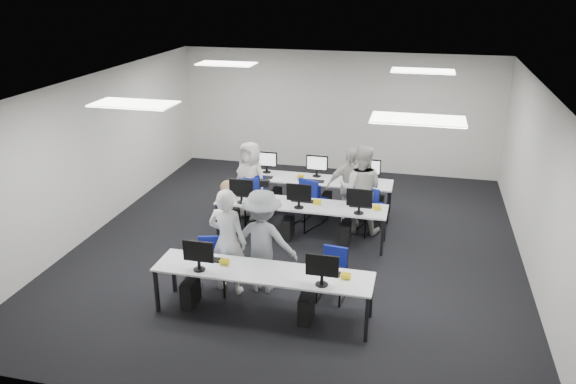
% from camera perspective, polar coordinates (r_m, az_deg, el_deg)
% --- Properties ---
extents(room, '(9.00, 9.02, 3.00)m').
position_cam_1_polar(room, '(10.00, 1.11, 2.42)').
color(room, black).
rests_on(room, ground).
extents(ceiling_panels, '(5.20, 4.60, 0.02)m').
position_cam_1_polar(ceiling_panels, '(9.62, 1.18, 10.82)').
color(ceiling_panels, white).
rests_on(ceiling_panels, room).
extents(desk_front, '(3.20, 0.70, 0.73)m').
position_cam_1_polar(desk_front, '(8.20, -2.59, -8.32)').
color(desk_front, silver).
rests_on(desk_front, ground).
extents(desk_mid, '(3.20, 0.70, 0.73)m').
position_cam_1_polar(desk_mid, '(10.47, 1.32, -1.48)').
color(desk_mid, silver).
rests_on(desk_mid, ground).
extents(desk_back, '(3.20, 0.70, 0.73)m').
position_cam_1_polar(desk_back, '(11.75, 2.77, 1.09)').
color(desk_back, silver).
rests_on(desk_back, ground).
extents(equipment_front, '(2.51, 0.41, 1.19)m').
position_cam_1_polar(equipment_front, '(8.40, -3.87, -10.13)').
color(equipment_front, '#0D3BB3').
rests_on(equipment_front, desk_front).
extents(equipment_mid, '(2.91, 0.41, 1.19)m').
position_cam_1_polar(equipment_mid, '(10.62, 0.27, -3.03)').
color(equipment_mid, white).
rests_on(equipment_mid, desk_mid).
extents(equipment_back, '(2.91, 0.41, 1.19)m').
position_cam_1_polar(equipment_back, '(11.85, 3.67, -0.42)').
color(equipment_back, white).
rests_on(equipment_back, desk_back).
extents(chair_0, '(0.55, 0.57, 0.88)m').
position_cam_1_polar(chair_0, '(9.04, -7.69, -8.42)').
color(chair_0, navy).
rests_on(chair_0, ground).
extents(chair_1, '(0.44, 0.48, 0.82)m').
position_cam_1_polar(chair_1, '(8.82, 4.47, -9.25)').
color(chair_1, navy).
rests_on(chair_1, ground).
extents(chair_2, '(0.58, 0.61, 0.94)m').
position_cam_1_polar(chair_2, '(11.36, -3.30, -1.74)').
color(chair_2, navy).
rests_on(chair_2, ground).
extents(chair_3, '(0.61, 0.64, 0.94)m').
position_cam_1_polar(chair_3, '(11.15, 1.51, -2.16)').
color(chair_3, navy).
rests_on(chair_3, ground).
extents(chair_4, '(0.45, 0.49, 0.88)m').
position_cam_1_polar(chair_4, '(10.98, 7.02, -2.81)').
color(chair_4, navy).
rests_on(chair_4, ground).
extents(chair_5, '(0.59, 0.61, 0.92)m').
position_cam_1_polar(chair_5, '(11.63, -4.00, -1.21)').
color(chair_5, navy).
rests_on(chair_5, ground).
extents(chair_6, '(0.52, 0.55, 0.85)m').
position_cam_1_polar(chair_6, '(11.46, 2.76, -1.66)').
color(chair_6, navy).
rests_on(chair_6, ground).
extents(chair_7, '(0.57, 0.60, 0.92)m').
position_cam_1_polar(chair_7, '(11.20, 8.41, -2.33)').
color(chair_7, navy).
rests_on(chair_7, ground).
extents(handbag, '(0.39, 0.27, 0.30)m').
position_cam_1_polar(handbag, '(10.88, -6.01, 0.44)').
color(handbag, '#92744B').
rests_on(handbag, desk_mid).
extents(student_0, '(0.69, 0.51, 1.73)m').
position_cam_1_polar(student_0, '(8.78, -6.15, -4.97)').
color(student_0, beige).
rests_on(student_0, ground).
extents(student_1, '(0.87, 0.69, 1.75)m').
position_cam_1_polar(student_1, '(10.87, 7.38, 0.32)').
color(student_1, beige).
rests_on(student_1, ground).
extents(student_2, '(0.92, 0.77, 1.60)m').
position_cam_1_polar(student_2, '(11.50, -3.83, 1.24)').
color(student_2, beige).
rests_on(student_2, ground).
extents(student_3, '(1.01, 0.69, 1.59)m').
position_cam_1_polar(student_3, '(11.17, 6.28, 0.53)').
color(student_3, beige).
rests_on(student_3, ground).
extents(photographer, '(1.10, 0.64, 1.69)m').
position_cam_1_polar(photographer, '(8.77, -2.60, -5.03)').
color(photographer, slate).
rests_on(photographer, ground).
extents(dslr_camera, '(0.14, 0.18, 0.10)m').
position_cam_1_polar(dslr_camera, '(8.57, -2.39, 0.91)').
color(dslr_camera, black).
rests_on(dslr_camera, photographer).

